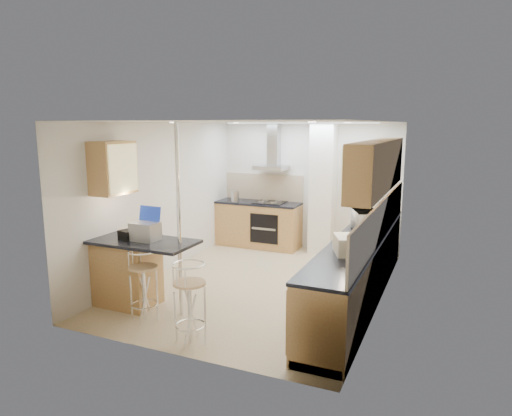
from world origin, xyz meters
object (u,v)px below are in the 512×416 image
at_px(microwave, 367,221).
at_px(laptop, 145,231).
at_px(bar_stool_near, 144,285).
at_px(bread_bin, 349,245).
at_px(bar_stool_end, 190,303).

height_order(microwave, laptop, microwave).
distance_m(bar_stool_near, bread_bin, 2.61).
relative_size(microwave, bar_stool_near, 0.58).
xyz_separation_m(microwave, bar_stool_near, (-2.38, -2.17, -0.61)).
bearing_deg(bar_stool_near, bread_bin, 27.79).
height_order(bar_stool_end, bread_bin, bread_bin).
height_order(microwave, bar_stool_near, microwave).
relative_size(laptop, bar_stool_end, 0.37).
bearing_deg(bar_stool_near, microwave, 50.11).
bearing_deg(bar_stool_end, microwave, -14.98).
distance_m(microwave, bar_stool_end, 2.96).
xyz_separation_m(bar_stool_end, bread_bin, (1.52, 1.18, 0.55)).
relative_size(microwave, bread_bin, 1.30).
bearing_deg(bar_stool_end, laptop, 74.73).
height_order(laptop, bread_bin, laptop).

